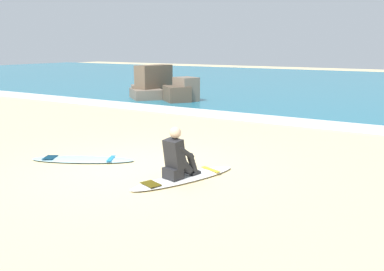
% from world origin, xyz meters
% --- Properties ---
extents(ground_plane, '(80.00, 80.00, 0.00)m').
position_xyz_m(ground_plane, '(0.00, 0.00, 0.00)').
color(ground_plane, beige).
extents(sea, '(80.00, 28.00, 0.10)m').
position_xyz_m(sea, '(0.00, 20.23, 0.05)').
color(sea, teal).
rests_on(sea, ground).
extents(breaking_foam, '(80.00, 0.90, 0.11)m').
position_xyz_m(breaking_foam, '(0.00, 6.53, 0.06)').
color(breaking_foam, white).
rests_on(breaking_foam, ground).
extents(surfboard_main, '(1.28, 2.35, 0.08)m').
position_xyz_m(surfboard_main, '(1.15, -0.10, 0.04)').
color(surfboard_main, white).
rests_on(surfboard_main, ground).
extents(surfer_seated, '(0.47, 0.75, 0.95)m').
position_xyz_m(surfer_seated, '(1.08, -0.22, 0.44)').
color(surfer_seated, '#232326').
rests_on(surfer_seated, surfboard_main).
extents(surfboard_spare_near, '(2.21, 1.51, 0.08)m').
position_xyz_m(surfboard_spare_near, '(-1.40, -0.19, 0.04)').
color(surfboard_spare_near, '#9ED1E5').
rests_on(surfboard_spare_near, ground).
extents(rock_outcrop_distant, '(3.61, 2.36, 1.57)m').
position_xyz_m(rock_outcrop_distant, '(-5.80, 8.70, 0.52)').
color(rock_outcrop_distant, '#756656').
rests_on(rock_outcrop_distant, ground).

